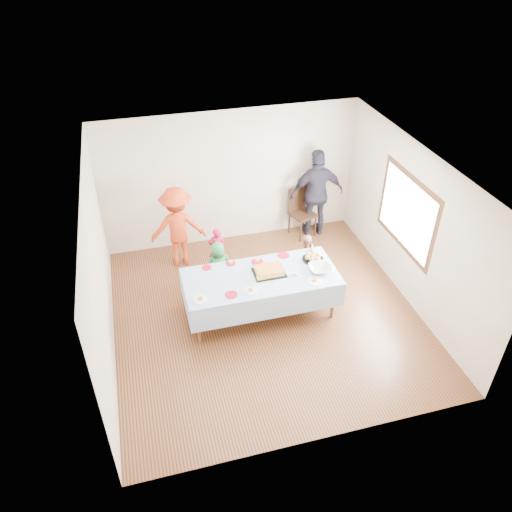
{
  "coord_description": "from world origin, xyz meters",
  "views": [
    {
      "loc": [
        -1.8,
        -6.05,
        5.71
      ],
      "look_at": [
        -0.09,
        0.3,
        1.02
      ],
      "focal_mm": 35.0,
      "sensor_mm": 36.0,
      "label": 1
    }
  ],
  "objects": [
    {
      "name": "dining_chair",
      "position": [
        1.39,
        2.28,
        0.58
      ],
      "size": [
        0.57,
        0.57,
        1.04
      ],
      "rotation": [
        0.0,
        0.0,
        0.33
      ],
      "color": "black",
      "rests_on": "ground"
    },
    {
      "name": "plate_red_far_c",
      "position": [
        -0.02,
        0.46,
        0.79
      ],
      "size": [
        0.2,
        0.2,
        0.01
      ],
      "primitive_type": "cylinder",
      "color": "#B50D2A",
      "rests_on": "party_table"
    },
    {
      "name": "rolls_tray",
      "position": [
        0.9,
        0.28,
        0.83
      ],
      "size": [
        0.36,
        0.36,
        0.11
      ],
      "color": "black",
      "rests_on": "party_table"
    },
    {
      "name": "ground",
      "position": [
        0.0,
        0.0,
        0.0
      ],
      "size": [
        5.0,
        5.0,
        0.0
      ],
      "primitive_type": "plane",
      "color": "#412412",
      "rests_on": "ground"
    },
    {
      "name": "party_table",
      "position": [
        -0.07,
        0.07,
        0.72
      ],
      "size": [
        2.5,
        1.1,
        0.78
      ],
      "color": "#51331C",
      "rests_on": "ground"
    },
    {
      "name": "room_walls",
      "position": [
        0.05,
        0.0,
        1.77
      ],
      "size": [
        5.04,
        5.04,
        2.72
      ],
      "color": "#BDB09A",
      "rests_on": "ground"
    },
    {
      "name": "plate_white_mid",
      "position": [
        -0.32,
        -0.26,
        0.79
      ],
      "size": [
        0.21,
        0.21,
        0.01
      ],
      "primitive_type": "cylinder",
      "color": "white",
      "rests_on": "party_table"
    },
    {
      "name": "plate_white_right",
      "position": [
        0.71,
        -0.29,
        0.79
      ],
      "size": [
        0.24,
        0.24,
        0.01
      ],
      "primitive_type": "cylinder",
      "color": "white",
      "rests_on": "party_table"
    },
    {
      "name": "toddler_left",
      "position": [
        -0.51,
        1.48,
        0.45
      ],
      "size": [
        0.37,
        0.28,
        0.9
      ],
      "primitive_type": "imported",
      "rotation": [
        0.0,
        0.0,
        2.93
      ],
      "color": "#BC1749",
      "rests_on": "ground"
    },
    {
      "name": "plate_red_near",
      "position": [
        -0.63,
        -0.27,
        0.79
      ],
      "size": [
        0.19,
        0.19,
        0.01
      ],
      "primitive_type": "cylinder",
      "color": "#B50D2A",
      "rests_on": "party_table"
    },
    {
      "name": "plate_red_far_a",
      "position": [
        -0.87,
        0.52,
        0.79
      ],
      "size": [
        0.16,
        0.16,
        0.01
      ],
      "primitive_type": "cylinder",
      "color": "#B50D2A",
      "rests_on": "party_table"
    },
    {
      "name": "punch_bowl",
      "position": [
        0.9,
        -0.05,
        0.82
      ],
      "size": [
        0.37,
        0.37,
        0.09
      ],
      "primitive_type": "imported",
      "color": "silver",
      "rests_on": "party_table"
    },
    {
      "name": "adult_left",
      "position": [
        -1.16,
        1.89,
        0.79
      ],
      "size": [
        1.06,
        0.65,
        1.59
      ],
      "primitive_type": "imported",
      "rotation": [
        0.0,
        0.0,
        3.08
      ],
      "color": "red",
      "rests_on": "ground"
    },
    {
      "name": "plate_red_far_d",
      "position": [
        0.46,
        0.52,
        0.79
      ],
      "size": [
        0.2,
        0.2,
        0.01
      ],
      "primitive_type": "cylinder",
      "color": "#B50D2A",
      "rests_on": "party_table"
    },
    {
      "name": "toddler_right",
      "position": [
        1.0,
        0.9,
        0.42
      ],
      "size": [
        0.47,
        0.4,
        0.85
      ],
      "primitive_type": "imported",
      "rotation": [
        0.0,
        0.0,
        3.36
      ],
      "color": "tan",
      "rests_on": "ground"
    },
    {
      "name": "party_hat",
      "position": [
        0.97,
        0.53,
        0.86
      ],
      "size": [
        0.09,
        0.09,
        0.16
      ],
      "primitive_type": "cone",
      "color": "silver",
      "rests_on": "party_table"
    },
    {
      "name": "plate_white_left",
      "position": [
        -1.11,
        -0.26,
        0.79
      ],
      "size": [
        0.22,
        0.22,
        0.01
      ],
      "primitive_type": "cylinder",
      "color": "white",
      "rests_on": "party_table"
    },
    {
      "name": "toddler_mid",
      "position": [
        -0.6,
        0.9,
        0.48
      ],
      "size": [
        0.51,
        0.37,
        0.96
      ],
      "primitive_type": "imported",
      "rotation": [
        0.0,
        0.0,
        3.29
      ],
      "color": "#27763F",
      "rests_on": "ground"
    },
    {
      "name": "plate_red_far_b",
      "position": [
        -0.46,
        0.53,
        0.79
      ],
      "size": [
        0.16,
        0.16,
        0.01
      ],
      "primitive_type": "cylinder",
      "color": "#B50D2A",
      "rests_on": "party_table"
    },
    {
      "name": "adult_right",
      "position": [
        1.69,
        2.2,
        0.93
      ],
      "size": [
        1.11,
        0.51,
        1.86
      ],
      "primitive_type": "imported",
      "rotation": [
        0.0,
        0.0,
        3.09
      ],
      "color": "#282533",
      "rests_on": "ground"
    },
    {
      "name": "birthday_cake",
      "position": [
        0.08,
        0.11,
        0.82
      ],
      "size": [
        0.51,
        0.39,
        0.09
      ],
      "color": "black",
      "rests_on": "party_table"
    },
    {
      "name": "fork_pile",
      "position": [
        0.47,
        -0.07,
        0.81
      ],
      "size": [
        0.24,
        0.18,
        0.07
      ],
      "primitive_type": null,
      "color": "white",
      "rests_on": "party_table"
    }
  ]
}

